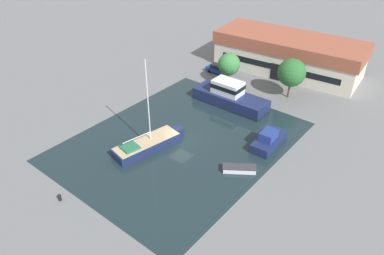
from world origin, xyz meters
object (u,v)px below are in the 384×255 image
object	(u,v)px
parked_car	(219,69)
quay_tree_by_water	(292,73)
sailboat_moored	(148,144)
cabin_boat	(269,140)
motor_cruiser	(230,96)
warehouse_building	(289,54)
small_dinghy	(239,169)
quay_tree_near_building	(229,64)

from	to	relation	value
parked_car	quay_tree_by_water	bearing A→B (deg)	88.60
sailboat_moored	cabin_boat	distance (m)	15.80
motor_cruiser	cabin_boat	xyz separation A→B (m)	(10.27, -5.97, -0.54)
warehouse_building	parked_car	size ratio (longest dim) A/B	5.72
quay_tree_by_water	sailboat_moored	size ratio (longest dim) A/B	0.53
parked_car	warehouse_building	bearing A→B (deg)	134.66
parked_car	small_dinghy	xyz separation A→B (m)	(18.22, -21.09, -0.46)
parked_car	small_dinghy	world-z (taller)	parked_car
parked_car	cabin_boat	size ratio (longest dim) A/B	0.77
motor_cruiser	small_dinghy	bearing A→B (deg)	-142.53
warehouse_building	motor_cruiser	size ratio (longest dim) A/B	2.23
quay_tree_by_water	small_dinghy	world-z (taller)	quay_tree_by_water
warehouse_building	quay_tree_by_water	xyz separation A→B (m)	(5.04, -9.26, 1.02)
motor_cruiser	small_dinghy	world-z (taller)	motor_cruiser
sailboat_moored	warehouse_building	bearing A→B (deg)	96.70
parked_car	cabin_boat	distance (m)	23.16
parked_car	small_dinghy	bearing A→B (deg)	40.57
warehouse_building	small_dinghy	xyz separation A→B (m)	(9.21, -30.08, -2.92)
small_dinghy	cabin_boat	world-z (taller)	cabin_boat
warehouse_building	sailboat_moored	size ratio (longest dim) A/B	2.21
quay_tree_near_building	parked_car	xyz separation A→B (m)	(-4.00, 2.78, -2.98)
quay_tree_near_building	motor_cruiser	distance (m)	7.18
small_dinghy	sailboat_moored	bearing A→B (deg)	-108.74
motor_cruiser	sailboat_moored	bearing A→B (deg)	173.47
motor_cruiser	quay_tree_by_water	bearing A→B (deg)	-38.23
parked_car	small_dinghy	distance (m)	27.88
quay_tree_near_building	quay_tree_by_water	size ratio (longest dim) A/B	0.87
parked_car	motor_cruiser	distance (m)	11.50
parked_car	sailboat_moored	xyz separation A→B (m)	(6.42, -24.65, -0.12)
warehouse_building	quay_tree_near_building	xyz separation A→B (m)	(-5.01, -11.77, 0.53)
small_dinghy	cabin_boat	distance (m)	6.90
warehouse_building	motor_cruiser	distance (m)	17.35
cabin_boat	motor_cruiser	bearing A→B (deg)	147.15
quay_tree_near_building	sailboat_moored	xyz separation A→B (m)	(2.42, -21.87, -3.10)
quay_tree_by_water	sailboat_moored	world-z (taller)	sailboat_moored
warehouse_building	cabin_boat	bearing A→B (deg)	-73.99
warehouse_building	sailboat_moored	distance (m)	33.83
warehouse_building	cabin_boat	size ratio (longest dim) A/B	4.40
parked_car	cabin_boat	xyz separation A→B (m)	(18.28, -14.21, 0.03)
sailboat_moored	small_dinghy	bearing A→B (deg)	27.88
quay_tree_near_building	sailboat_moored	distance (m)	22.22
quay_tree_by_water	parked_car	size ratio (longest dim) A/B	1.38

